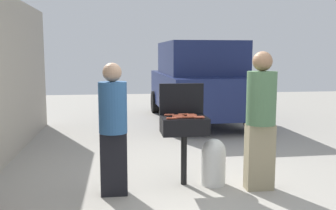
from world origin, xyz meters
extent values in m
plane|color=#9E998E|center=(0.00, 0.00, 0.00)|extent=(24.00, 24.00, 0.00)
cylinder|color=black|center=(-0.17, 0.30, 0.34)|extent=(0.08, 0.08, 0.69)
cube|color=black|center=(-0.17, 0.30, 0.80)|extent=(0.60, 0.44, 0.22)
cube|color=black|center=(-0.17, 0.52, 1.12)|extent=(0.60, 0.05, 0.42)
cylinder|color=#AD4228|center=(-0.08, 0.23, 0.92)|extent=(0.13, 0.04, 0.03)
cylinder|color=#AD4228|center=(-0.24, 0.26, 0.92)|extent=(0.13, 0.03, 0.03)
cylinder|color=#B74C33|center=(-0.35, 0.41, 0.92)|extent=(0.13, 0.04, 0.03)
cylinder|color=#B74C33|center=(-0.06, 0.34, 0.92)|extent=(0.13, 0.03, 0.03)
cylinder|color=#B74C33|center=(-0.26, 0.35, 0.92)|extent=(0.13, 0.03, 0.03)
cylinder|color=#C6593D|center=(-0.01, 0.20, 0.92)|extent=(0.13, 0.03, 0.03)
cylinder|color=#AD4228|center=(-0.08, 0.39, 0.92)|extent=(0.13, 0.04, 0.03)
cylinder|color=#B74C33|center=(-0.16, 0.43, 0.92)|extent=(0.13, 0.04, 0.03)
cylinder|color=#B74C33|center=(0.00, 0.15, 0.92)|extent=(0.13, 0.03, 0.03)
cylinder|color=#AD4228|center=(-0.26, 0.29, 0.92)|extent=(0.13, 0.03, 0.03)
cylinder|color=#C6593D|center=(-0.07, 0.26, 0.92)|extent=(0.13, 0.04, 0.03)
cylinder|color=#B74C33|center=(-0.28, 0.18, 0.92)|extent=(0.13, 0.03, 0.03)
cylinder|color=#AD4228|center=(-0.36, 0.14, 0.92)|extent=(0.13, 0.03, 0.03)
cylinder|color=#B74C33|center=(-0.26, 0.21, 0.92)|extent=(0.13, 0.03, 0.03)
cylinder|color=#AD4228|center=(-0.14, 0.18, 0.92)|extent=(0.13, 0.03, 0.03)
cylinder|color=silver|center=(0.22, 0.23, 0.23)|extent=(0.32, 0.32, 0.46)
sphere|color=silver|center=(0.22, 0.23, 0.46)|extent=(0.31, 0.31, 0.31)
cube|color=black|center=(-1.08, 0.04, 0.39)|extent=(0.32, 0.18, 0.78)
cylinder|color=#2D598C|center=(-1.08, 0.04, 1.08)|extent=(0.34, 0.34, 0.61)
sphere|color=tan|center=(-1.08, 0.04, 1.50)|extent=(0.23, 0.23, 0.23)
cube|color=gray|center=(0.75, -0.01, 0.42)|extent=(0.35, 0.19, 0.84)
cylinder|color=#4C724C|center=(0.75, -0.01, 1.17)|extent=(0.37, 0.37, 0.67)
sphere|color=#936B4C|center=(0.75, -0.01, 1.63)|extent=(0.25, 0.25, 0.25)
cube|color=navy|center=(1.02, 5.08, 0.77)|extent=(1.99, 4.44, 0.90)
cube|color=navy|center=(1.02, 4.88, 1.62)|extent=(1.82, 2.64, 0.80)
cylinder|color=black|center=(1.95, 3.56, 0.32)|extent=(0.23, 0.64, 0.64)
cylinder|color=black|center=(0.15, 3.52, 0.32)|extent=(0.23, 0.64, 0.64)
cylinder|color=black|center=(1.89, 6.64, 0.32)|extent=(0.23, 0.64, 0.64)
cylinder|color=black|center=(0.08, 6.60, 0.32)|extent=(0.23, 0.64, 0.64)
camera|label=1|loc=(-1.02, -4.51, 1.71)|focal=40.68mm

